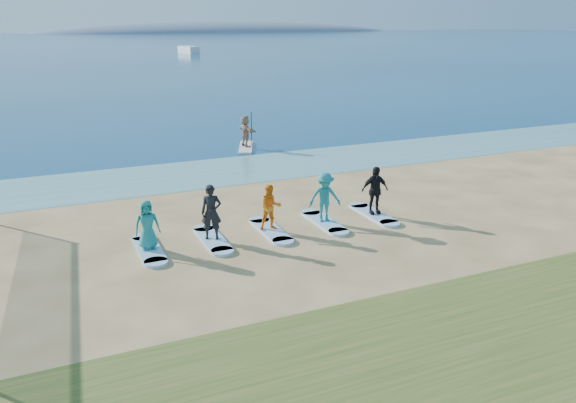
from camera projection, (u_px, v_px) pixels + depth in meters
name	position (u px, v px, depth m)	size (l,w,h in m)	color
ground	(305.00, 257.00, 16.74)	(600.00, 600.00, 0.00)	tan
shallow_water	(207.00, 173.00, 25.86)	(600.00, 600.00, 0.00)	teal
ocean	(57.00, 45.00, 155.84)	(600.00, 600.00, 0.00)	navy
island_ridge	(227.00, 32.00, 314.14)	(220.00, 56.00, 18.00)	slate
paddleboard	(246.00, 147.00, 30.75)	(0.70, 3.00, 0.12)	silver
paddleboarder	(245.00, 131.00, 30.47)	(1.56, 0.50, 1.68)	tan
boat_offshore_b	(189.00, 53.00, 116.52)	(2.13, 6.13, 1.42)	silver
surfboard_0	(149.00, 250.00, 17.15)	(0.70, 2.20, 0.09)	#93C3E5
student_0	(147.00, 225.00, 16.90)	(0.75, 0.49, 1.53)	#1A7E81
surfboard_1	(213.00, 240.00, 17.92)	(0.70, 2.20, 0.09)	#93C3E5
student_1	(211.00, 212.00, 17.63)	(0.64, 0.42, 1.77)	black
surfboard_2	(271.00, 230.00, 18.69)	(0.70, 2.20, 0.09)	#93C3E5
student_2	(270.00, 207.00, 18.44)	(0.75, 0.58, 1.54)	orange
surfboard_3	(324.00, 222.00, 19.47)	(0.70, 2.20, 0.09)	#93C3E5
student_3	(325.00, 197.00, 19.19)	(1.11, 0.64, 1.73)	teal
surfboard_4	(374.00, 214.00, 20.24)	(0.70, 2.20, 0.09)	#93C3E5
student_4	(375.00, 190.00, 19.96)	(1.02, 0.42, 1.73)	black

